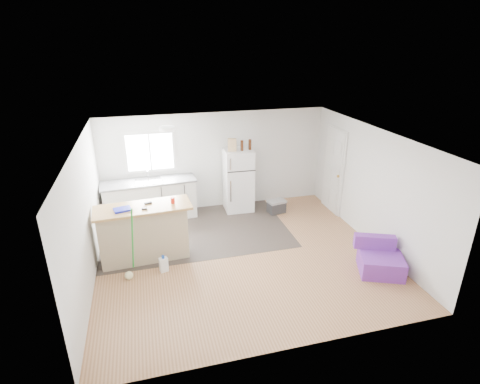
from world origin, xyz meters
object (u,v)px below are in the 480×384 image
at_px(cleaner_jug, 164,264).
at_px(purple_seat, 380,260).
at_px(red_cup, 173,200).
at_px(blue_tray, 122,209).
at_px(kitchen_cabinets, 150,200).
at_px(refrigerator, 238,180).
at_px(peninsula, 144,232).
at_px(bottle_right, 250,145).
at_px(mop, 130,266).
at_px(cooler, 276,206).
at_px(cardboard_box, 232,145).
at_px(bottle_left, 242,146).

bearing_deg(cleaner_jug, purple_seat, -28.80).
bearing_deg(red_cup, cleaner_jug, -116.45).
height_order(red_cup, blue_tray, red_cup).
relative_size(kitchen_cabinets, refrigerator, 1.42).
bearing_deg(purple_seat, kitchen_cabinets, 162.86).
bearing_deg(peninsula, bottle_right, 29.32).
relative_size(purple_seat, mop, 0.69).
bearing_deg(blue_tray, peninsula, 12.90).
bearing_deg(cooler, cleaner_jug, -158.14).
height_order(refrigerator, bottle_right, bottle_right).
distance_m(cardboard_box, bottle_right, 0.44).
relative_size(refrigerator, mop, 1.11).
bearing_deg(cooler, blue_tray, -169.78).
xyz_separation_m(cooler, bottle_right, (-0.58, 0.41, 1.50)).
bearing_deg(cooler, kitchen_cabinets, 160.41).
xyz_separation_m(kitchen_cabinets, purple_seat, (3.98, -3.31, -0.26)).
bearing_deg(red_cup, purple_seat, -23.84).
distance_m(mop, bottle_left, 3.80).
bearing_deg(cardboard_box, kitchen_cabinets, 178.28).
bearing_deg(purple_seat, red_cup, 178.77).
distance_m(cleaner_jug, blue_tray, 1.26).
distance_m(red_cup, blue_tray, 0.93).
bearing_deg(bottle_right, cooler, -35.34).
relative_size(refrigerator, cooler, 3.26).
height_order(cooler, bottle_right, bottle_right).
distance_m(kitchen_cabinets, cooler, 3.05).
bearing_deg(cooler, refrigerator, 141.23).
relative_size(red_cup, cardboard_box, 0.40).
relative_size(red_cup, bottle_right, 0.48).
relative_size(peninsula, bottle_right, 7.29).
height_order(refrigerator, cleaner_jug, refrigerator).
height_order(cleaner_jug, bottle_left, bottle_left).
relative_size(refrigerator, blue_tray, 5.13).
bearing_deg(cardboard_box, cooler, -21.37).
xyz_separation_m(bottle_left, bottle_right, (0.21, 0.03, 0.00)).
bearing_deg(bottle_left, cardboard_box, 175.15).
distance_m(refrigerator, purple_seat, 3.82).
distance_m(cooler, bottle_left, 1.73).
bearing_deg(blue_tray, kitchen_cabinets, 74.18).
relative_size(cooler, red_cup, 3.94).
xyz_separation_m(purple_seat, cardboard_box, (-2.00, 3.25, 1.46)).
height_order(refrigerator, mop, refrigerator).
xyz_separation_m(kitchen_cabinets, cooler, (3.00, -0.46, -0.32)).
relative_size(cooler, mop, 0.34).
bearing_deg(refrigerator, bottle_right, -7.11).
bearing_deg(mop, kitchen_cabinets, 59.17).
height_order(cleaner_jug, red_cup, red_cup).
relative_size(cooler, bottle_right, 1.89).
bearing_deg(peninsula, red_cup, -2.82).
relative_size(kitchen_cabinets, mop, 1.57).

